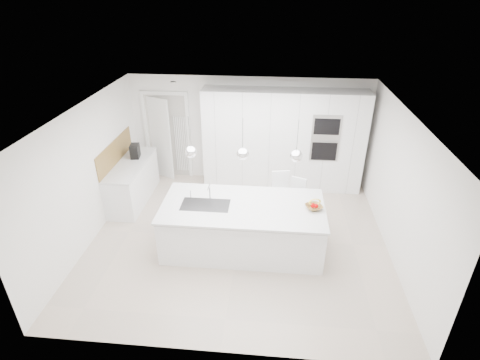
# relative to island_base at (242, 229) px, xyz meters

# --- Properties ---
(floor) EXTENTS (5.50, 5.50, 0.00)m
(floor) POSITION_rel_island_base_xyz_m (-0.10, 0.30, -0.43)
(floor) COLOR beige
(floor) RESTS_ON ground
(wall_back) EXTENTS (5.50, 0.00, 5.50)m
(wall_back) POSITION_rel_island_base_xyz_m (-0.10, 2.80, 0.82)
(wall_back) COLOR white
(wall_back) RESTS_ON ground
(wall_left) EXTENTS (0.00, 5.00, 5.00)m
(wall_left) POSITION_rel_island_base_xyz_m (-2.85, 0.30, 0.82)
(wall_left) COLOR white
(wall_left) RESTS_ON ground
(ceiling) EXTENTS (5.50, 5.50, 0.00)m
(ceiling) POSITION_rel_island_base_xyz_m (-0.10, 0.30, 2.07)
(ceiling) COLOR white
(ceiling) RESTS_ON wall_back
(tall_cabinets) EXTENTS (3.60, 0.60, 2.30)m
(tall_cabinets) POSITION_rel_island_base_xyz_m (0.70, 2.50, 0.72)
(tall_cabinets) COLOR white
(tall_cabinets) RESTS_ON floor
(oven_stack) EXTENTS (0.62, 0.04, 1.05)m
(oven_stack) POSITION_rel_island_base_xyz_m (1.60, 2.19, 0.92)
(oven_stack) COLOR #A5A5A8
(oven_stack) RESTS_ON tall_cabinets
(doorway_frame) EXTENTS (1.11, 0.08, 2.13)m
(doorway_frame) POSITION_rel_island_base_xyz_m (-2.05, 2.77, 0.59)
(doorway_frame) COLOR white
(doorway_frame) RESTS_ON floor
(hallway_door) EXTENTS (0.76, 0.38, 2.00)m
(hallway_door) POSITION_rel_island_base_xyz_m (-2.30, 2.72, 0.57)
(hallway_door) COLOR white
(hallway_door) RESTS_ON floor
(radiator) EXTENTS (0.32, 0.04, 1.40)m
(radiator) POSITION_rel_island_base_xyz_m (-1.73, 2.76, 0.42)
(radiator) COLOR white
(radiator) RESTS_ON floor
(left_base_cabinets) EXTENTS (0.60, 1.80, 0.86)m
(left_base_cabinets) POSITION_rel_island_base_xyz_m (-2.55, 1.50, 0.00)
(left_base_cabinets) COLOR white
(left_base_cabinets) RESTS_ON floor
(left_worktop) EXTENTS (0.62, 1.82, 0.04)m
(left_worktop) POSITION_rel_island_base_xyz_m (-2.55, 1.50, 0.45)
(left_worktop) COLOR silver
(left_worktop) RESTS_ON left_base_cabinets
(oak_backsplash) EXTENTS (0.02, 1.80, 0.50)m
(oak_backsplash) POSITION_rel_island_base_xyz_m (-2.84, 1.50, 0.72)
(oak_backsplash) COLOR olive
(oak_backsplash) RESTS_ON wall_left
(island_base) EXTENTS (2.80, 1.20, 0.86)m
(island_base) POSITION_rel_island_base_xyz_m (0.00, 0.00, 0.00)
(island_base) COLOR white
(island_base) RESTS_ON floor
(island_worktop) EXTENTS (2.84, 1.40, 0.04)m
(island_worktop) POSITION_rel_island_base_xyz_m (0.00, 0.05, 0.45)
(island_worktop) COLOR silver
(island_worktop) RESTS_ON island_base
(island_sink) EXTENTS (0.84, 0.44, 0.18)m
(island_sink) POSITION_rel_island_base_xyz_m (-0.65, -0.00, 0.39)
(island_sink) COLOR #3F3F42
(island_sink) RESTS_ON island_worktop
(island_tap) EXTENTS (0.02, 0.02, 0.30)m
(island_tap) POSITION_rel_island_base_xyz_m (-0.60, 0.20, 0.62)
(island_tap) COLOR white
(island_tap) RESTS_ON island_worktop
(pendant_left) EXTENTS (0.20, 0.20, 0.20)m
(pendant_left) POSITION_rel_island_base_xyz_m (-0.85, -0.00, 1.47)
(pendant_left) COLOR white
(pendant_left) RESTS_ON ceiling
(pendant_mid) EXTENTS (0.20, 0.20, 0.20)m
(pendant_mid) POSITION_rel_island_base_xyz_m (-0.00, -0.00, 1.47)
(pendant_mid) COLOR white
(pendant_mid) RESTS_ON ceiling
(pendant_right) EXTENTS (0.20, 0.20, 0.20)m
(pendant_right) POSITION_rel_island_base_xyz_m (0.85, -0.00, 1.47)
(pendant_right) COLOR white
(pendant_right) RESTS_ON ceiling
(fruit_bowl) EXTENTS (0.37, 0.37, 0.07)m
(fruit_bowl) POSITION_rel_island_base_xyz_m (1.22, 0.05, 0.50)
(fruit_bowl) COLOR olive
(fruit_bowl) RESTS_ON island_worktop
(espresso_machine) EXTENTS (0.22, 0.30, 0.30)m
(espresso_machine) POSITION_rel_island_base_xyz_m (-2.53, 1.82, 0.62)
(espresso_machine) COLOR black
(espresso_machine) RESTS_ON left_worktop
(bar_stool_left) EXTENTS (0.44, 0.55, 1.09)m
(bar_stool_left) POSITION_rel_island_base_xyz_m (0.65, 0.91, 0.11)
(bar_stool_left) COLOR white
(bar_stool_left) RESTS_ON floor
(bar_stool_right) EXTENTS (0.46, 0.53, 0.97)m
(bar_stool_right) POSITION_rel_island_base_xyz_m (1.01, 0.90, 0.06)
(bar_stool_right) COLOR white
(bar_stool_right) RESTS_ON floor
(apple_a) EXTENTS (0.08, 0.08, 0.08)m
(apple_a) POSITION_rel_island_base_xyz_m (1.25, 0.03, 0.54)
(apple_a) COLOR #BD0102
(apple_a) RESTS_ON fruit_bowl
(apple_b) EXTENTS (0.08, 0.08, 0.08)m
(apple_b) POSITION_rel_island_base_xyz_m (1.20, 0.04, 0.54)
(apple_b) COLOR #BD0102
(apple_b) RESTS_ON fruit_bowl
(apple_c) EXTENTS (0.07, 0.07, 0.07)m
(apple_c) POSITION_rel_island_base_xyz_m (1.20, 0.03, 0.53)
(apple_c) COLOR #BD0102
(apple_c) RESTS_ON fruit_bowl
(banana_bunch) EXTENTS (0.25, 0.18, 0.23)m
(banana_bunch) POSITION_rel_island_base_xyz_m (1.23, 0.07, 0.59)
(banana_bunch) COLOR yellow
(banana_bunch) RESTS_ON fruit_bowl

